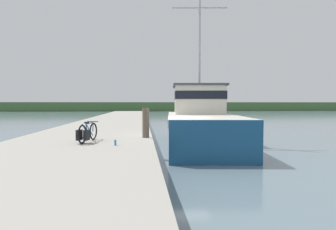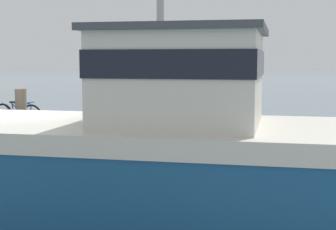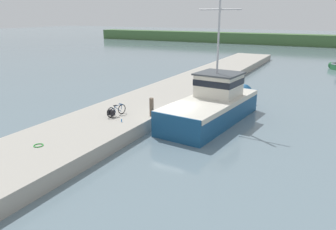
{
  "view_description": "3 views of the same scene",
  "coord_description": "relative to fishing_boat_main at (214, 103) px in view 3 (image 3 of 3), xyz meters",
  "views": [
    {
      "loc": [
        -1.59,
        -11.68,
        2.33
      ],
      "look_at": [
        -0.44,
        0.17,
        1.81
      ],
      "focal_mm": 28.0,
      "sensor_mm": 36.0,
      "label": 1
    },
    {
      "loc": [
        11.03,
        4.67,
        2.88
      ],
      "look_at": [
        0.23,
        3.45,
        1.71
      ],
      "focal_mm": 55.0,
      "sensor_mm": 36.0,
      "label": 2
    },
    {
      "loc": [
        9.46,
        -19.02,
        7.56
      ],
      "look_at": [
        -0.32,
        -0.27,
        1.05
      ],
      "focal_mm": 35.0,
      "sensor_mm": 36.0,
      "label": 3
    }
  ],
  "objects": [
    {
      "name": "fishing_boat_main",
      "position": [
        0.0,
        0.0,
        0.0
      ],
      "size": [
        4.58,
        11.72,
        9.36
      ],
      "rotation": [
        0.0,
        0.0,
        -0.1
      ],
      "color": "navy",
      "rests_on": "ground_plane"
    },
    {
      "name": "hose_coil",
      "position": [
        -5.79,
        -11.11,
        -0.38
      ],
      "size": [
        0.52,
        0.52,
        0.05
      ],
      "primitive_type": "torus",
      "color": "green",
      "rests_on": "dock_pier"
    },
    {
      "name": "water_bottle_by_bike",
      "position": [
        -4.23,
        -5.73,
        -0.31
      ],
      "size": [
        0.07,
        0.07,
        0.2
      ],
      "primitive_type": "cylinder",
      "color": "blue",
      "rests_on": "dock_pier"
    },
    {
      "name": "ground_plane",
      "position": [
        -1.7,
        -3.19,
        -1.29
      ],
      "size": [
        320.0,
        320.0,
        0.0
      ],
      "primitive_type": "plane",
      "color": "slate"
    },
    {
      "name": "bicycle_touring",
      "position": [
        -5.38,
        -4.87,
        -0.06
      ],
      "size": [
        0.64,
        1.67,
        0.76
      ],
      "rotation": [
        0.0,
        0.0,
        -0.21
      ],
      "color": "black",
      "rests_on": "dock_pier"
    },
    {
      "name": "mooring_post",
      "position": [
        -3.16,
        -3.69,
        0.23
      ],
      "size": [
        0.29,
        0.29,
        1.27
      ],
      "primitive_type": "cylinder",
      "color": "brown",
      "rests_on": "dock_pier"
    },
    {
      "name": "dock_pier",
      "position": [
        -5.76,
        -3.19,
        -0.85
      ],
      "size": [
        5.76,
        80.0,
        0.88
      ],
      "primitive_type": "cube",
      "color": "#A39E93",
      "rests_on": "ground_plane"
    }
  ]
}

